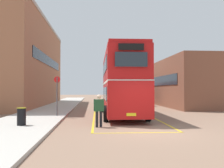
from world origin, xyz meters
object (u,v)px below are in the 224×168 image
Objects in this scene: double_decker_bus at (122,82)px; litter_bin at (21,116)px; single_deck_bus at (128,92)px; bus_stop_sign at (57,92)px; pedestrian_boarding at (99,108)px.

double_decker_bus is 8.09m from litter_bin.
single_deck_bus is 3.51× the size of bus_stop_sign.
double_decker_bus is 3.76× the size of bus_stop_sign.
pedestrian_boarding is at bearing -0.15° from litter_bin.
double_decker_bus is 4.77m from bus_stop_sign.
pedestrian_boarding is 5.44m from bus_stop_sign.
single_deck_bus is (2.60, 15.30, -0.87)m from double_decker_bus.
pedestrian_boarding is at bearing -108.99° from double_decker_bus.
single_deck_bus reaches higher than litter_bin.
pedestrian_boarding is (-4.43, -20.62, -0.65)m from single_deck_bus.
bus_stop_sign is (-7.25, -16.05, 0.15)m from single_deck_bus.
pedestrian_boarding reaches higher than litter_bin.
double_decker_bus is 6.06× the size of pedestrian_boarding.
double_decker_bus reaches higher than bus_stop_sign.
single_deck_bus is at bearing 77.89° from pedestrian_boarding.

